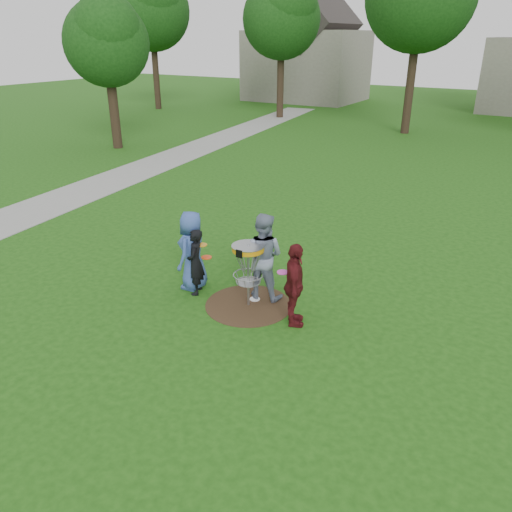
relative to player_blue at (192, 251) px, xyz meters
The scene contains 11 objects.
ground 1.71m from the player_blue, ahead, with size 100.00×100.00×0.00m, color #19470F.
dirt_patch 1.71m from the player_blue, ahead, with size 1.80×1.80×0.01m, color #47331E.
concrete_path 11.69m from the player_blue, 137.07° to the left, with size 2.20×40.00×0.02m, color #9E9E99.
player_blue is the anchor object (origin of this frame).
player_black 0.32m from the player_blue, 39.63° to the right, with size 0.53×0.35×1.46m, color black.
player_grey 1.57m from the player_blue, 15.85° to the left, with size 0.91×0.71×1.87m, color gray.
player_maroon 2.60m from the player_blue, ahead, with size 0.98×0.41×1.66m, color #551317.
disc_on_grass 1.71m from the player_blue, ahead, with size 0.22×0.22×0.02m, color white.
disc_golf_basket 1.47m from the player_blue, ahead, with size 0.66×0.67×1.38m.
held_discs 1.15m from the player_blue, ahead, with size 2.26×0.55×0.27m.
tree_row 21.37m from the player_blue, 84.72° to the left, with size 51.20×17.42×9.90m.
Camera 1 is at (4.86, -7.64, 5.13)m, focal length 35.00 mm.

